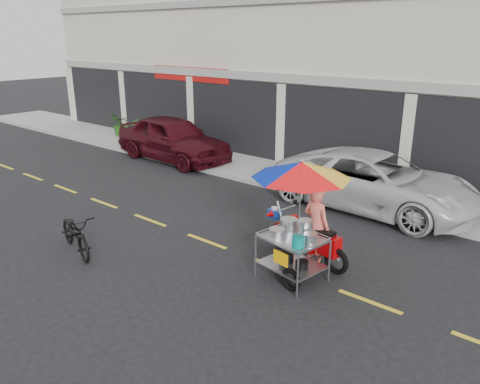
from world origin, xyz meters
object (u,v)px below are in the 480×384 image
Objects in this scene: white_pickup at (375,181)px; food_vendor_rig at (305,201)px; near_bicycle at (76,233)px; maroon_sedan at (173,138)px.

white_pickup is 2.29× the size of food_vendor_rig.
near_bicycle is at bearing -142.11° from food_vendor_rig.
food_vendor_rig is at bearing -114.77° from maroon_sedan.
maroon_sedan is at bearing 47.32° from near_bicycle.
near_bicycle is at bearing 151.74° from white_pickup.
maroon_sedan is at bearing 161.76° from food_vendor_rig.
maroon_sedan is 0.89× the size of white_pickup.
white_pickup is 7.70m from near_bicycle.
near_bicycle is 4.98m from food_vendor_rig.
white_pickup is at bearing 105.26° from food_vendor_rig.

